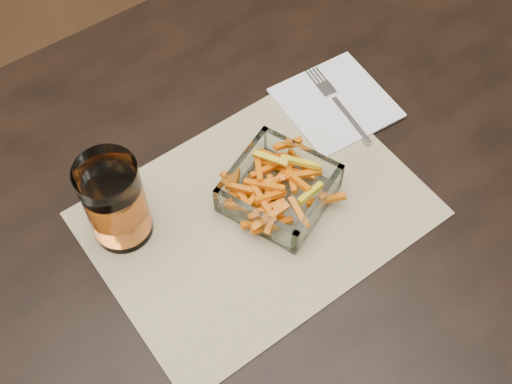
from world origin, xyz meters
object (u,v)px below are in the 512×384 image
Objects in this scene: glass_bowl at (279,190)px; dining_table at (266,221)px; fork at (337,102)px; tumbler at (116,204)px.

dining_table is at bearing 102.77° from glass_bowl.
fork reaches higher than dining_table.
tumbler is at bearing 157.31° from glass_bowl.
dining_table is 9.27× the size of glass_bowl.
tumbler is at bearing -172.85° from fork.
dining_table is 9.34× the size of fork.
glass_bowl reaches higher than fork.
glass_bowl is at bearing -22.69° from tumbler.
tumbler is (-0.20, 0.09, 0.04)m from glass_bowl.
fork is at bearing 0.20° from tumbler.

